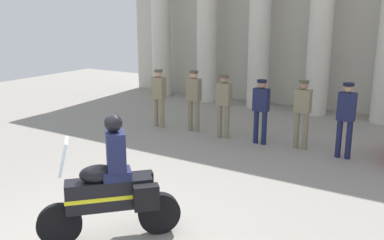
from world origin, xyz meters
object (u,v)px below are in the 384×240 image
object	(u,v)px
officer_in_row_4	(302,109)
motorcycle_with_rider	(114,188)
officer_in_row_1	(194,96)
officer_in_row_5	(346,114)
officer_in_row_3	(261,106)
officer_in_row_0	(159,94)
officer_in_row_2	(224,101)

from	to	relation	value
officer_in_row_4	motorcycle_with_rider	distance (m)	5.71
officer_in_row_1	motorcycle_with_rider	xyz separation A→B (m)	(2.09, -5.60, -0.21)
officer_in_row_1	officer_in_row_5	bearing A→B (deg)	179.06
officer_in_row_5	motorcycle_with_rider	bearing A→B (deg)	70.69
officer_in_row_1	officer_in_row_5	world-z (taller)	officer_in_row_5
officer_in_row_3	officer_in_row_4	xyz separation A→B (m)	(1.00, 0.16, 0.03)
officer_in_row_4	officer_in_row_0	bearing A→B (deg)	3.36
officer_in_row_2	officer_in_row_5	xyz separation A→B (m)	(3.10, 0.01, 0.03)
officer_in_row_0	officer_in_row_5	world-z (taller)	officer_in_row_5
officer_in_row_1	officer_in_row_2	size ratio (longest dim) A/B	1.01
officer_in_row_0	motorcycle_with_rider	xyz separation A→B (m)	(3.18, -5.44, -0.19)
officer_in_row_5	motorcycle_with_rider	world-z (taller)	motorcycle_with_rider
officer_in_row_0	officer_in_row_3	distance (m)	3.13
officer_in_row_1	officer_in_row_3	world-z (taller)	officer_in_row_1
officer_in_row_2	motorcycle_with_rider	bearing A→B (deg)	102.12
officer_in_row_1	officer_in_row_4	distance (m)	3.05
officer_in_row_0	officer_in_row_1	distance (m)	1.09
motorcycle_with_rider	officer_in_row_5	bearing A→B (deg)	-156.34
officer_in_row_0	officer_in_row_2	world-z (taller)	officer_in_row_2
officer_in_row_1	officer_in_row_3	bearing A→B (deg)	177.30
officer_in_row_3	motorcycle_with_rider	bearing A→B (deg)	91.31
officer_in_row_3	motorcycle_with_rider	distance (m)	5.47
officer_in_row_4	motorcycle_with_rider	size ratio (longest dim) A/B	0.89
officer_in_row_3	motorcycle_with_rider	size ratio (longest dim) A/B	0.86
officer_in_row_1	officer_in_row_2	xyz separation A→B (m)	(1.00, -0.13, -0.01)
officer_in_row_1	motorcycle_with_rider	size ratio (longest dim) A/B	0.89
officer_in_row_2	officer_in_row_3	bearing A→B (deg)	-178.67
officer_in_row_1	officer_in_row_5	size ratio (longest dim) A/B	0.98
motorcycle_with_rider	officer_in_row_3	bearing A→B (deg)	-135.71
officer_in_row_0	officer_in_row_4	size ratio (longest dim) A/B	0.99
officer_in_row_2	officer_in_row_3	size ratio (longest dim) A/B	1.03
officer_in_row_3	officer_in_row_5	xyz separation A→B (m)	(2.05, -0.00, 0.06)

